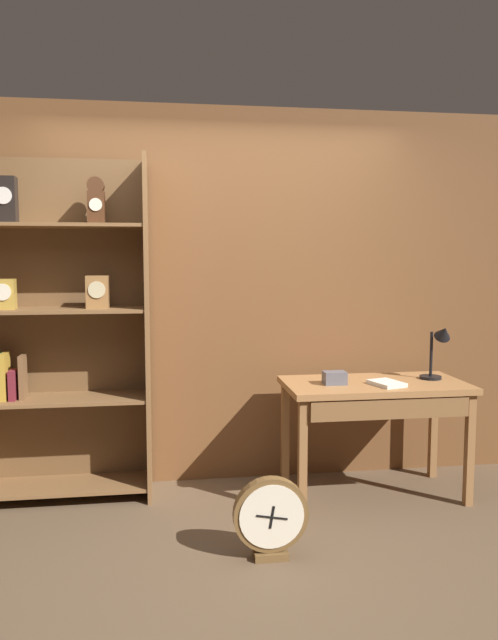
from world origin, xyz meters
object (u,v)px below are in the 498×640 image
object	(u,v)px
bookshelf	(50,333)
open_repair_manual	(387,383)
round_clock_large	(271,517)
workbench	(376,397)
desk_lamp	(439,347)
toolbox_small	(335,378)

from	to	relation	value
bookshelf	open_repair_manual	size ratio (longest dim) A/B	10.08
bookshelf	open_repair_manual	distance (m)	2.18
open_repair_manual	round_clock_large	world-z (taller)	open_repair_manual
workbench	round_clock_large	size ratio (longest dim) A/B	2.71
bookshelf	desk_lamp	bearing A→B (deg)	-5.60
workbench	desk_lamp	size ratio (longest dim) A/B	3.06
round_clock_large	open_repair_manual	bearing A→B (deg)	36.81
workbench	open_repair_manual	world-z (taller)	open_repair_manual
open_repair_manual	round_clock_large	size ratio (longest dim) A/B	0.50
desk_lamp	round_clock_large	world-z (taller)	desk_lamp
bookshelf	desk_lamp	distance (m)	2.55
workbench	round_clock_large	world-z (taller)	workbench
bookshelf	round_clock_large	size ratio (longest dim) A/B	5.07
open_repair_manual	toolbox_small	bearing A→B (deg)	148.51
bookshelf	desk_lamp	size ratio (longest dim) A/B	5.73
toolbox_small	bookshelf	bearing A→B (deg)	170.79
bookshelf	workbench	bearing A→B (deg)	-7.90
workbench	round_clock_large	xyz separation A→B (m)	(-0.83, -0.74, -0.44)
toolbox_small	open_repair_manual	size ratio (longest dim) A/B	0.65
desk_lamp	round_clock_large	distance (m)	1.68
bookshelf	round_clock_large	xyz separation A→B (m)	(1.26, -1.03, -0.87)
toolbox_small	round_clock_large	xyz separation A→B (m)	(-0.55, -0.73, -0.58)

